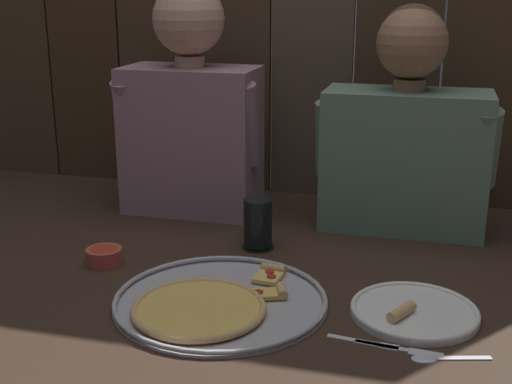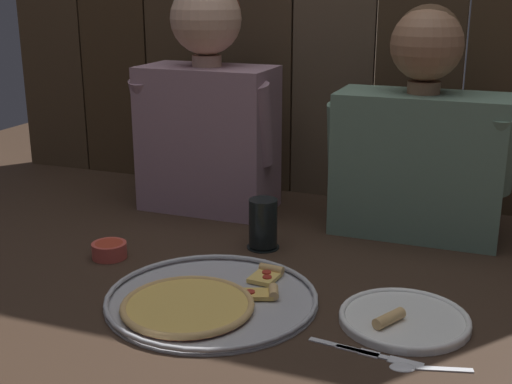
# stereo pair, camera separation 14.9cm
# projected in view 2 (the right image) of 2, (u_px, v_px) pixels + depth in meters

# --- Properties ---
(ground_plane) EXTENTS (3.20, 3.20, 0.00)m
(ground_plane) POSITION_uv_depth(u_px,v_px,m) (244.00, 286.00, 1.46)
(ground_plane) COLOR #332319
(pizza_tray) EXTENTS (0.43, 0.43, 0.03)m
(pizza_tray) POSITION_uv_depth(u_px,v_px,m) (205.00, 300.00, 1.37)
(pizza_tray) COLOR #B2B2B7
(pizza_tray) RESTS_ON ground
(dinner_plate) EXTENTS (0.25, 0.25, 0.03)m
(dinner_plate) POSITION_uv_depth(u_px,v_px,m) (404.00, 319.00, 1.29)
(dinner_plate) COLOR white
(dinner_plate) RESTS_ON ground
(drinking_glass) EXTENTS (0.08, 0.08, 0.12)m
(drinking_glass) POSITION_uv_depth(u_px,v_px,m) (263.00, 224.00, 1.65)
(drinking_glass) COLOR black
(drinking_glass) RESTS_ON ground
(dipping_bowl) EXTENTS (0.08, 0.08, 0.04)m
(dipping_bowl) POSITION_uv_depth(u_px,v_px,m) (109.00, 249.00, 1.60)
(dipping_bowl) COLOR #CC4C42
(dipping_bowl) RESTS_ON ground
(table_fork) EXTENTS (0.13, 0.03, 0.01)m
(table_fork) POSITION_uv_depth(u_px,v_px,m) (347.00, 347.00, 1.20)
(table_fork) COLOR silver
(table_fork) RESTS_ON ground
(table_knife) EXTENTS (0.16, 0.03, 0.01)m
(table_knife) POSITION_uv_depth(u_px,v_px,m) (380.00, 356.00, 1.18)
(table_knife) COLOR silver
(table_knife) RESTS_ON ground
(table_spoon) EXTENTS (0.14, 0.06, 0.01)m
(table_spoon) POSITION_uv_depth(u_px,v_px,m) (416.00, 366.00, 1.14)
(table_spoon) COLOR silver
(table_spoon) RESTS_ON ground
(diner_left) EXTENTS (0.40, 0.21, 0.63)m
(diner_left) POSITION_uv_depth(u_px,v_px,m) (208.00, 104.00, 1.88)
(diner_left) COLOR gray
(diner_left) RESTS_ON ground
(diner_right) EXTENTS (0.45, 0.20, 0.57)m
(diner_right) POSITION_uv_depth(u_px,v_px,m) (420.00, 136.00, 1.69)
(diner_right) COLOR slate
(diner_right) RESTS_ON ground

